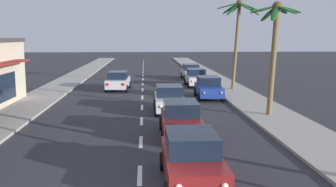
{
  "coord_description": "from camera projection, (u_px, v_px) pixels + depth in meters",
  "views": [
    {
      "loc": [
        0.2,
        -9.32,
        4.74
      ],
      "look_at": [
        1.23,
        8.0,
        2.2
      ],
      "focal_mm": 42.0,
      "sensor_mm": 36.0,
      "label": 1
    }
  ],
  "objects": [
    {
      "name": "sedan_fifth_in_queue",
      "position": [
        169.0,
        99.0,
        24.58
      ],
      "size": [
        1.97,
        4.46,
        1.68
      ],
      "color": "silver",
      "rests_on": "ground"
    },
    {
      "name": "sidewalk_left",
      "position": [
        37.0,
        100.0,
        29.17
      ],
      "size": [
        3.2,
        110.0,
        0.14
      ],
      "primitive_type": "cube",
      "color": "#9E998E",
      "rests_on": "ground"
    },
    {
      "name": "sedan_oncoming_far",
      "position": [
        118.0,
        81.0,
        34.62
      ],
      "size": [
        2.13,
        4.52,
        1.68
      ],
      "color": "silver",
      "rests_on": "ground"
    },
    {
      "name": "sedan_parked_nearest_kerb",
      "position": [
        191.0,
        72.0,
        43.36
      ],
      "size": [
        1.99,
        4.47,
        1.68
      ],
      "color": "silver",
      "rests_on": "ground"
    },
    {
      "name": "sedan_third_in_queue",
      "position": [
        181.0,
        119.0,
        18.62
      ],
      "size": [
        1.98,
        4.47,
        1.68
      ],
      "color": "maroon",
      "rests_on": "ground"
    },
    {
      "name": "palm_right_third",
      "position": [
        238.0,
        21.0,
        33.82
      ],
      "size": [
        3.98,
        4.07,
        7.84
      ],
      "color": "brown",
      "rests_on": "ground"
    },
    {
      "name": "sedan_parked_far_kerb",
      "position": [
        196.0,
        77.0,
        37.25
      ],
      "size": [
        1.97,
        4.46,
        1.68
      ],
      "color": "silver",
      "rests_on": "ground"
    },
    {
      "name": "palm_right_second",
      "position": [
        275.0,
        34.0,
        22.65
      ],
      "size": [
        3.2,
        2.88,
        6.71
      ],
      "color": "brown",
      "rests_on": "ground"
    },
    {
      "name": "traffic_signal_mast",
      "position": [
        261.0,
        10.0,
        9.79
      ],
      "size": [
        10.8,
        0.41,
        7.43
      ],
      "color": "#2D2D33",
      "rests_on": "ground"
    },
    {
      "name": "sedan_parked_mid_kerb",
      "position": [
        209.0,
        87.0,
        30.02
      ],
      "size": [
        2.05,
        4.49,
        1.68
      ],
      "color": "navy",
      "rests_on": "ground"
    },
    {
      "name": "sedan_lead_at_stop_bar",
      "position": [
        192.0,
        158.0,
        12.63
      ],
      "size": [
        1.96,
        4.46,
        1.68
      ],
      "color": "maroon",
      "rests_on": "ground"
    },
    {
      "name": "sidewalk_right",
      "position": [
        244.0,
        98.0,
        30.09
      ],
      "size": [
        3.2,
        110.0,
        0.14
      ],
      "primitive_type": "cube",
      "color": "#9E998E",
      "rests_on": "ground"
    },
    {
      "name": "lane_markings",
      "position": [
        148.0,
        99.0,
        29.63
      ],
      "size": [
        4.28,
        88.7,
        0.01
      ],
      "color": "silver",
      "rests_on": "ground"
    }
  ]
}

